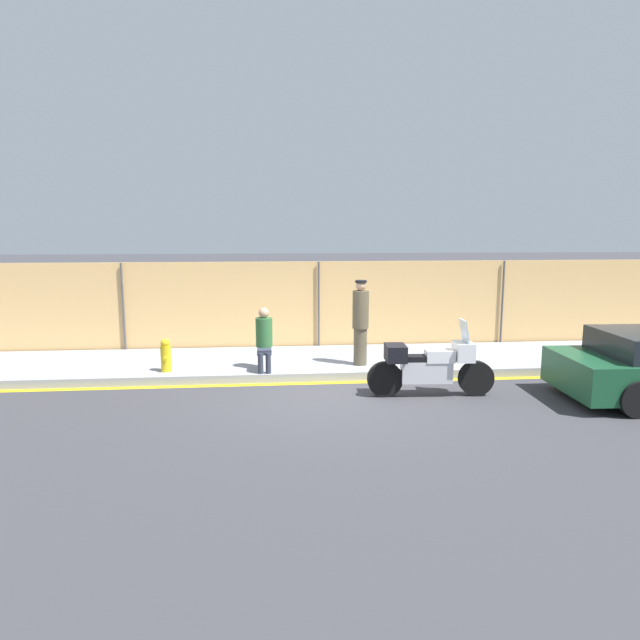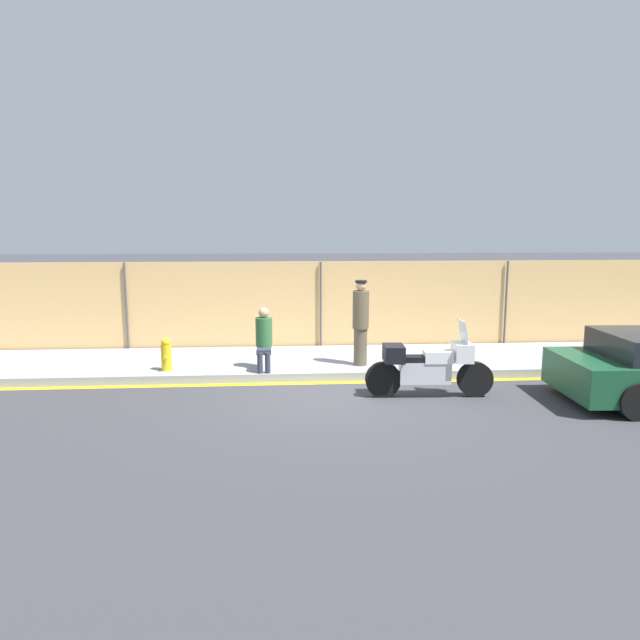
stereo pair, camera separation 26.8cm
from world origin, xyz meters
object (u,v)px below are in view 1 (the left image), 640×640
object	(u,v)px
officer_standing	(361,322)
fire_hydrant	(166,355)
motorcycle	(430,366)
person_seated_on_curb	(264,336)

from	to	relation	value
officer_standing	fire_hydrant	distance (m)	4.06
motorcycle	fire_hydrant	distance (m)	5.26
person_seated_on_curb	fire_hydrant	size ratio (longest dim) A/B	1.88
officer_standing	fire_hydrant	world-z (taller)	officer_standing
person_seated_on_curb	motorcycle	bearing A→B (deg)	-27.90
fire_hydrant	motorcycle	bearing A→B (deg)	-17.77
person_seated_on_curb	fire_hydrant	distance (m)	2.02
officer_standing	person_seated_on_curb	size ratio (longest dim) A/B	1.42
fire_hydrant	officer_standing	bearing A→B (deg)	2.83
motorcycle	officer_standing	xyz separation A→B (m)	(-0.99, 1.80, 0.54)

